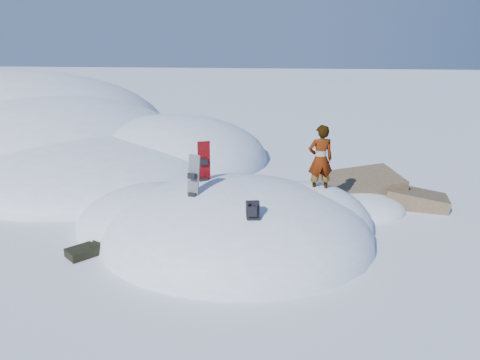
# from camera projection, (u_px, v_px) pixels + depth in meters

# --- Properties ---
(ground) EXTENTS (120.00, 120.00, 0.00)m
(ground) POSITION_uv_depth(u_px,v_px,m) (236.00, 238.00, 12.01)
(ground) COLOR white
(ground) RESTS_ON ground
(snow_mound) EXTENTS (8.00, 6.00, 3.00)m
(snow_mound) POSITION_uv_depth(u_px,v_px,m) (230.00, 234.00, 12.26)
(snow_mound) COLOR white
(snow_mound) RESTS_ON ground
(snow_ridge) EXTENTS (21.50, 18.50, 6.40)m
(snow_ridge) POSITION_uv_depth(u_px,v_px,m) (41.00, 143.00, 22.33)
(snow_ridge) COLOR white
(snow_ridge) RESTS_ON ground
(rock_outcrop) EXTENTS (4.68, 4.41, 1.68)m
(rock_outcrop) POSITION_uv_depth(u_px,v_px,m) (365.00, 202.00, 14.52)
(rock_outcrop) COLOR brown
(rock_outcrop) RESTS_ON ground
(snowboard_red) EXTENTS (0.32, 0.25, 1.70)m
(snowboard_red) POSITION_uv_depth(u_px,v_px,m) (204.00, 173.00, 11.90)
(snowboard_red) COLOR #B50910
(snowboard_red) RESTS_ON snow_mound
(snowboard_dark) EXTENTS (0.38, 0.37, 1.57)m
(snowboard_dark) POSITION_uv_depth(u_px,v_px,m) (193.00, 188.00, 10.95)
(snowboard_dark) COLOR black
(snowboard_dark) RESTS_ON snow_mound
(backpack) EXTENTS (0.33, 0.37, 0.47)m
(backpack) POSITION_uv_depth(u_px,v_px,m) (253.00, 210.00, 10.01)
(backpack) COLOR black
(backpack) RESTS_ON snow_mound
(gear_pile) EXTENTS (0.99, 0.88, 0.26)m
(gear_pile) POSITION_uv_depth(u_px,v_px,m) (86.00, 250.00, 11.06)
(gear_pile) COLOR black
(gear_pile) RESTS_ON ground
(person) EXTENTS (0.73, 0.57, 1.79)m
(person) POSITION_uv_depth(u_px,v_px,m) (320.00, 159.00, 11.91)
(person) COLOR slate
(person) RESTS_ON snow_mound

